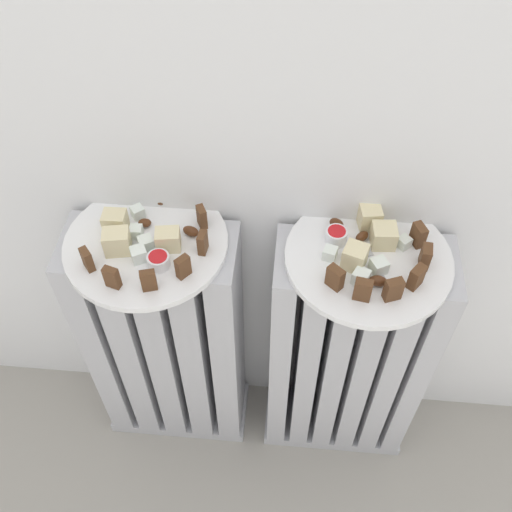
{
  "coord_description": "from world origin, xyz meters",
  "views": [
    {
      "loc": [
        0.06,
        -0.37,
        1.43
      ],
      "look_at": [
        0.0,
        0.28,
        0.64
      ],
      "focal_mm": 41.25,
      "sensor_mm": 36.0,
      "label": 1
    }
  ],
  "objects": [
    {
      "name": "turkish_delight_left_1",
      "position": [
        -0.22,
        0.34,
        0.67
      ],
      "size": [
        0.03,
        0.03,
        0.02
      ],
      "primitive_type": "cube",
      "rotation": [
        0.0,
        0.0,
        0.66
      ],
      "color": "white",
      "rests_on": "plate_left"
    },
    {
      "name": "turkish_delight_right_2",
      "position": [
        0.18,
        0.22,
        0.67
      ],
      "size": [
        0.03,
        0.03,
        0.02
      ],
      "primitive_type": "cube",
      "rotation": [
        0.0,
        0.0,
        1.1
      ],
      "color": "white",
      "rests_on": "plate_right"
    },
    {
      "name": "medjool_date_left_0",
      "position": [
        -0.12,
        0.3,
        0.67
      ],
      "size": [
        0.03,
        0.03,
        0.02
      ],
      "primitive_type": "ellipsoid",
      "rotation": [
        0.0,
        0.0,
        2.79
      ],
      "color": "#4C2814",
      "rests_on": "plate_left"
    },
    {
      "name": "marble_cake_slice_right_0",
      "position": [
        0.19,
        0.35,
        0.68
      ],
      "size": [
        0.04,
        0.04,
        0.04
      ],
      "primitive_type": "cube",
      "rotation": [
        0.0,
        0.0,
        0.16
      ],
      "color": "beige",
      "rests_on": "plate_right"
    },
    {
      "name": "plate_right",
      "position": [
        0.19,
        0.28,
        0.66
      ],
      "size": [
        0.29,
        0.29,
        0.01
      ],
      "primitive_type": "cylinder",
      "color": "white",
      "rests_on": "radiator_right"
    },
    {
      "name": "dark_cake_slice_left_3",
      "position": [
        -0.11,
        0.21,
        0.68
      ],
      "size": [
        0.03,
        0.03,
        0.04
      ],
      "primitive_type": "cube",
      "rotation": [
        0.0,
        0.0,
        0.86
      ],
      "color": "#56351E",
      "rests_on": "plate_left"
    },
    {
      "name": "turkish_delight_right_3",
      "position": [
        0.13,
        0.27,
        0.67
      ],
      "size": [
        0.03,
        0.03,
        0.02
      ],
      "primitive_type": "cube",
      "rotation": [
        0.0,
        0.0,
        1.28
      ],
      "color": "white",
      "rests_on": "plate_right"
    },
    {
      "name": "dark_cake_slice_left_5",
      "position": [
        -0.1,
        0.33,
        0.68
      ],
      "size": [
        0.02,
        0.03,
        0.04
      ],
      "primitive_type": "cube",
      "rotation": [
        0.0,
        0.0,
        2.03
      ],
      "color": "#56351E",
      "rests_on": "plate_left"
    },
    {
      "name": "radiator_left",
      "position": [
        -0.19,
        0.28,
        0.32
      ],
      "size": [
        0.33,
        0.15,
        0.65
      ],
      "color": "#B2B2B7",
      "rests_on": "ground_plane"
    },
    {
      "name": "dark_cake_slice_right_0",
      "position": [
        0.13,
        0.21,
        0.68
      ],
      "size": [
        0.03,
        0.03,
        0.04
      ],
      "primitive_type": "cube",
      "rotation": [
        0.0,
        0.0,
        -0.72
      ],
      "color": "#56351E",
      "rests_on": "plate_right"
    },
    {
      "name": "medjool_date_left_2",
      "position": [
        -0.19,
        0.37,
        0.67
      ],
      "size": [
        0.03,
        0.03,
        0.02
      ],
      "primitive_type": "ellipsoid",
      "rotation": [
        0.0,
        0.0,
        2.71
      ],
      "color": "#4C2814",
      "rests_on": "plate_left"
    },
    {
      "name": "dark_cake_slice_left_0",
      "position": [
        -0.27,
        0.21,
        0.68
      ],
      "size": [
        0.03,
        0.03,
        0.04
      ],
      "primitive_type": "cube",
      "rotation": [
        0.0,
        0.0,
        -0.88
      ],
      "color": "#56351E",
      "rests_on": "plate_left"
    },
    {
      "name": "marble_cake_slice_left_1",
      "position": [
        -0.25,
        0.3,
        0.68
      ],
      "size": [
        0.04,
        0.03,
        0.04
      ],
      "primitive_type": "cube",
      "rotation": [
        0.0,
        0.0,
        0.03
      ],
      "color": "beige",
      "rests_on": "plate_left"
    },
    {
      "name": "dark_cake_slice_left_4",
      "position": [
        -0.09,
        0.27,
        0.68
      ],
      "size": [
        0.02,
        0.03,
        0.04
      ],
      "primitive_type": "cube",
      "rotation": [
        0.0,
        0.0,
        1.45
      ],
      "color": "#56351E",
      "rests_on": "plate_left"
    },
    {
      "name": "turkish_delight_left_0",
      "position": [
        -0.19,
        0.26,
        0.67
      ],
      "size": [
        0.03,
        0.03,
        0.02
      ],
      "primitive_type": "cube",
      "rotation": [
        0.0,
        0.0,
        0.49
      ],
      "color": "white",
      "rests_on": "plate_left"
    },
    {
      "name": "marble_cake_slice_left_2",
      "position": [
        -0.23,
        0.26,
        0.68
      ],
      "size": [
        0.05,
        0.04,
        0.04
      ],
      "primitive_type": "cube",
      "rotation": [
        0.0,
        0.0,
        0.19
      ],
      "color": "beige",
      "rests_on": "plate_left"
    },
    {
      "name": "medjool_date_right_2",
      "position": [
        0.2,
        0.22,
        0.67
      ],
      "size": [
        0.03,
        0.02,
        0.02
      ],
      "primitive_type": "ellipsoid",
      "rotation": [
        0.0,
        0.0,
        3.09
      ],
      "color": "#4C2814",
      "rests_on": "plate_right"
    },
    {
      "name": "jam_bowl_left",
      "position": [
        -0.16,
        0.23,
        0.67
      ],
      "size": [
        0.04,
        0.04,
        0.02
      ],
      "color": "white",
      "rests_on": "plate_left"
    },
    {
      "name": "marble_cake_slice_right_2",
      "position": [
        0.22,
        0.31,
        0.68
      ],
      "size": [
        0.04,
        0.04,
        0.04
      ],
      "primitive_type": "cube",
      "rotation": [
        0.0,
        0.0,
        0.07
      ],
      "color": "beige",
      "rests_on": "plate_right"
    },
    {
      "name": "dark_cake_slice_right_2",
      "position": [
        0.22,
        0.2,
        0.68
      ],
      "size": [
        0.03,
        0.02,
        0.04
      ],
      "primitive_type": "cube",
      "rotation": [
        0.0,
        0.0,
        0.37
      ],
      "color": "#56351E",
      "rests_on": "plate_right"
    },
    {
      "name": "turkish_delight_left_2",
      "position": [
        -0.21,
        0.29,
        0.67
      ],
      "size": [
        0.02,
        0.02,
        0.02
      ],
      "primitive_type": "cube",
      "rotation": [
        0.0,
        0.0,
        0.05
      ],
      "color": "white",
      "rests_on": "plate_left"
    },
    {
      "name": "dark_cake_slice_left_2",
      "position": [
        -0.16,
        0.18,
        0.68
      ],
      "size": [
        0.03,
        0.02,
        0.04
      ],
      "primitive_type": "cube",
      "rotation": [
        0.0,
        0.0,
        0.28
      ],
      "color": "#56351E",
      "rests_on": "plate_left"
    },
    {
      "name": "dark_cake_slice_right_4",
      "position": [
        0.28,
        0.27,
        0.68
      ],
      "size": [
        0.02,
        0.03,
        0.04
      ],
      "primitive_type": "cube",
      "rotation": [
        0.0,
        0.0,
        1.45
      ],
      "color": "#56351E",
      "rests_on": "plate_right"
    },
    {
      "name": "medjool_date_left_1",
      "position": [
        -0.2,
        0.32,
        0.67
      ],
      "size": [
        0.02,
        0.02,
        0.01
      ],
      "primitive_type": "ellipsoid",
      "rotation": [
        0.0,
        0.0,
        0.1
      ],
      "color": "#4C2814",
      "rests_on": "plate_left"
    },
    {
      "name": "dark_cake_slice_left_1",
      "position": [
        -0.22,
        0.18,
        0.68
      ],
      "size": [
        0.03,
        0.02,
        0.04
      ],
      "primitive_type": "cube",
      "rotation": [
        0.0,
        0.0,
        -0.3
      ],
      "color": "#56351E",
      "rests_on": "plate_left"
    },
    {
      "name": "dark_cake_slice_right_3",
      "position": [
        0.26,
        0.22,
        0.68
      ],
      "size": [
        0.03,
        0.03,
        0.04
      ],
      "primitive_type": "cube",
      "rotation": [
        0.0,
        0.0,
        0.91
      ],
      "color": "#56351E",
      "rests_on": "plate_right"
    },
    {
      "name": "dark_cake_slice_right_5",
      "position": [
        0.27,
        0.32,
        0.68
      ],
      "size": [
        0.03,
        0.03,
        0.04
      ],
      "primitive_type": "cube",
      "rotation": [
        0.0,
        0.0,
        1.99
      ],
      "color": "#56351E",
      "rests_on": "plate_right"
    },
    {
      "name": "fork",
      "position": [
        0.2,
        0.26,
        0.66
      ],
      "size": [
        0.05,
        0.09,
        0.0
      ],
      "color": "#B7B7BC",
      "rests_on": "plate_right"
    },
    {
      "name": "dark_cake_slice_right_1",
      "position": [
        0.18,
        0.19,
        0.68
      ],
      "size": [
        0.03,
        0.02,
        0.04
      ],
      "primitive_type": "cube",
      "rotation": [
        0.0,
        0.0,
        -0.17
      ],
      "color": "#56351E",
      "rests_on": "plate_right"
    },
    {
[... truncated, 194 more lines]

